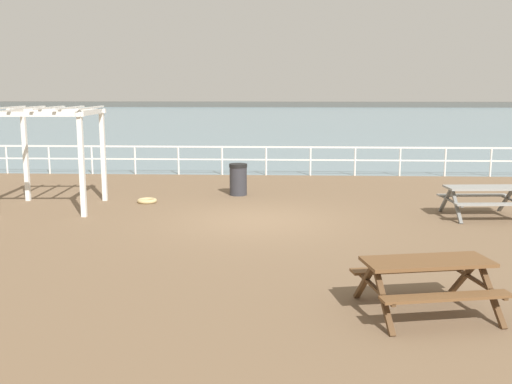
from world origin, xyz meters
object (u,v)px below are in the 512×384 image
(picnic_table_near_right, at_px, (427,273))
(picnic_table_mid_centre, at_px, (482,194))
(lattice_pergola, at_px, (50,134))
(litter_bin, at_px, (238,179))

(picnic_table_near_right, relative_size, picnic_table_mid_centre, 1.08)
(picnic_table_near_right, bearing_deg, picnic_table_mid_centre, 54.71)
(picnic_table_near_right, height_order, lattice_pergola, lattice_pergola)
(picnic_table_near_right, distance_m, lattice_pergola, 11.00)
(picnic_table_mid_centre, bearing_deg, lattice_pergola, 172.39)
(picnic_table_mid_centre, height_order, litter_bin, litter_bin)
(picnic_table_mid_centre, height_order, lattice_pergola, lattice_pergola)
(picnic_table_mid_centre, distance_m, litter_bin, 6.94)
(litter_bin, bearing_deg, picnic_table_near_right, -70.08)
(picnic_table_near_right, bearing_deg, lattice_pergola, 127.40)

